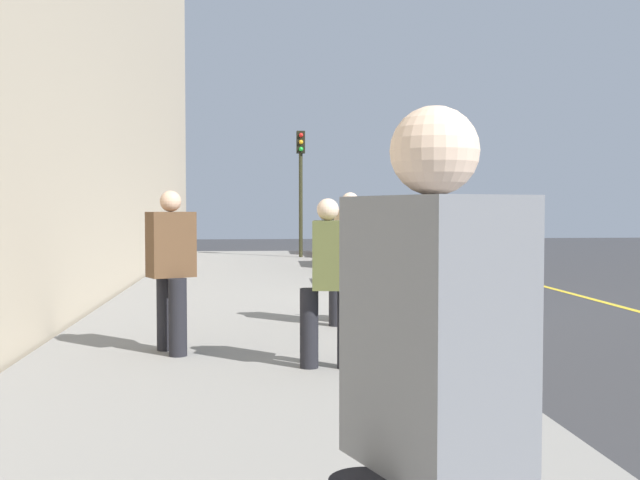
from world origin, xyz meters
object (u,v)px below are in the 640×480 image
object	(u,v)px
pedestrian_tan_coat	(350,255)
pedestrian_brown_coat	(171,267)
pedestrian_grey_coat	(433,426)
rolling_suitcase	(352,301)
pedestrian_olive_coat	(328,278)
traffic_light_pole	(301,171)
parked_car_charcoal	(416,258)
parked_car_black	(374,244)
parked_car_maroon	(348,236)

from	to	relation	value
pedestrian_tan_coat	pedestrian_brown_coat	xyz separation A→B (m)	(1.73, -2.18, -0.01)
pedestrian_grey_coat	pedestrian_tan_coat	bearing A→B (deg)	173.90
pedestrian_tan_coat	rolling_suitcase	world-z (taller)	pedestrian_tan_coat
pedestrian_tan_coat	pedestrian_brown_coat	world-z (taller)	pedestrian_tan_coat
pedestrian_grey_coat	pedestrian_olive_coat	xyz separation A→B (m)	(-5.32, 0.27, -0.10)
pedestrian_tan_coat	traffic_light_pole	world-z (taller)	traffic_light_pole
parked_car_charcoal	traffic_light_pole	xyz separation A→B (m)	(-9.67, -1.57, 2.12)
parked_car_black	pedestrian_tan_coat	size ratio (longest dim) A/B	2.52
pedestrian_brown_coat	traffic_light_pole	bearing A→B (deg)	170.99
parked_car_maroon	pedestrian_grey_coat	distance (m)	23.53
pedestrian_olive_coat	parked_car_charcoal	bearing A→B (deg)	160.58
parked_car_charcoal	pedestrian_olive_coat	bearing A→B (deg)	-19.42
parked_car_charcoal	pedestrian_grey_coat	world-z (taller)	pedestrian_grey_coat
traffic_light_pole	rolling_suitcase	bearing A→B (deg)	-0.91
parked_car_maroon	rolling_suitcase	bearing A→B (deg)	-7.27
rolling_suitcase	pedestrian_grey_coat	bearing A→B (deg)	-6.43
parked_car_maroon	pedestrian_grey_coat	world-z (taller)	pedestrian_grey_coat
parked_car_charcoal	pedestrian_tan_coat	size ratio (longest dim) A/B	2.59
parked_car_charcoal	rolling_suitcase	size ratio (longest dim) A/B	5.08
parked_car_black	pedestrian_olive_coat	xyz separation A→B (m)	(12.54, -2.57, 0.28)
parked_car_maroon	pedestrian_olive_coat	distance (m)	18.22
pedestrian_olive_coat	traffic_light_pole	size ratio (longest dim) A/B	0.42
parked_car_charcoal	pedestrian_brown_coat	xyz separation A→B (m)	(6.04, -4.06, 0.33)
pedestrian_grey_coat	traffic_light_pole	bearing A→B (deg)	176.97
parked_car_maroon	rolling_suitcase	world-z (taller)	parked_car_maroon
parked_car_black	pedestrian_tan_coat	bearing A→B (deg)	-11.41
pedestrian_brown_coat	pedestrian_olive_coat	world-z (taller)	pedestrian_brown_coat
pedestrian_tan_coat	pedestrian_grey_coat	xyz separation A→B (m)	(7.97, -0.85, 0.04)
traffic_light_pole	rolling_suitcase	distance (m)	13.79
pedestrian_brown_coat	parked_car_charcoal	bearing A→B (deg)	146.10
parked_car_charcoal	pedestrian_brown_coat	world-z (taller)	pedestrian_brown_coat
parked_car_maroon	pedestrian_olive_coat	xyz separation A→B (m)	(18.04, -2.58, 0.28)
parked_car_black	pedestrian_grey_coat	bearing A→B (deg)	-9.06
parked_car_black	rolling_suitcase	world-z (taller)	parked_car_black
pedestrian_brown_coat	parked_car_black	bearing A→B (deg)	160.23
parked_car_black	pedestrian_tan_coat	xyz separation A→B (m)	(9.89, -2.00, 0.34)
pedestrian_brown_coat	traffic_light_pole	xyz separation A→B (m)	(-15.71, 2.49, 1.79)
pedestrian_tan_coat	rolling_suitcase	distance (m)	0.79
pedestrian_grey_coat	rolling_suitcase	distance (m)	8.46
pedestrian_olive_coat	pedestrian_brown_coat	bearing A→B (deg)	-119.82
parked_car_maroon	traffic_light_pole	xyz separation A→B (m)	(1.41, -1.69, 2.12)
traffic_light_pole	rolling_suitcase	size ratio (longest dim) A/B	4.41
parked_car_charcoal	parked_car_black	bearing A→B (deg)	178.77
parked_car_charcoal	pedestrian_tan_coat	xyz separation A→B (m)	(4.31, -1.88, 0.34)
parked_car_charcoal	traffic_light_pole	world-z (taller)	traffic_light_pole
parked_car_charcoal	pedestrian_grey_coat	size ratio (longest dim) A/B	2.50
pedestrian_tan_coat	pedestrian_brown_coat	size ratio (longest dim) A/B	1.01
parked_car_black	parked_car_charcoal	distance (m)	5.59
pedestrian_olive_coat	rolling_suitcase	world-z (taller)	pedestrian_olive_coat
parked_car_maroon	parked_car_charcoal	xyz separation A→B (m)	(11.08, -0.12, 0.00)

